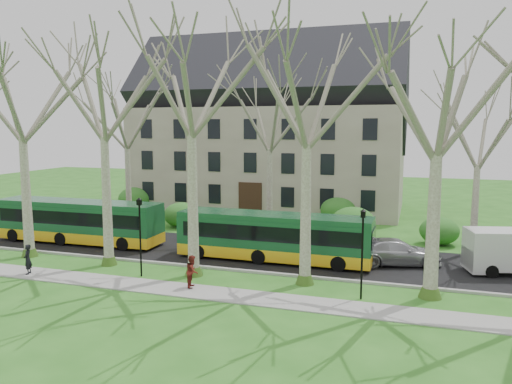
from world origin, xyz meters
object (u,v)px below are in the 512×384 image
(bus_lead, at_px, (78,221))
(bus_follow, at_px, (274,236))
(pedestrian_b, at_px, (192,271))
(sedan, at_px, (396,252))
(pedestrian_a, at_px, (28,259))

(bus_lead, height_order, bus_follow, bus_lead)
(bus_follow, distance_m, pedestrian_b, 6.77)
(bus_lead, relative_size, sedan, 2.32)
(bus_lead, bearing_deg, bus_follow, -1.90)
(bus_lead, bearing_deg, pedestrian_a, -73.96)
(sedan, bearing_deg, pedestrian_b, 111.20)
(pedestrian_a, bearing_deg, bus_follow, 96.14)
(pedestrian_a, relative_size, pedestrian_b, 1.01)
(sedan, bearing_deg, bus_lead, 75.98)
(bus_follow, xyz_separation_m, pedestrian_b, (-2.54, -6.24, -0.66))
(sedan, height_order, pedestrian_b, pedestrian_b)
(bus_follow, bearing_deg, pedestrian_b, -111.60)
(bus_follow, bearing_deg, sedan, 11.24)
(pedestrian_b, bearing_deg, bus_follow, -35.96)
(pedestrian_b, bearing_deg, sedan, -65.85)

